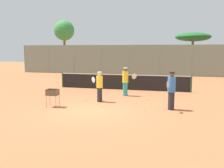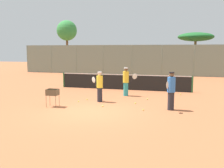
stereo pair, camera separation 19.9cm
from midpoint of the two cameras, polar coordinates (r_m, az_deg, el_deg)
The scene contains 18 objects.
ground_plane at distance 11.86m, azimuth -5.32°, elevation -6.05°, with size 80.00×80.00×0.00m, color #B7663D.
tennis_net at distance 18.15m, azimuth 2.04°, elevation 0.52°, with size 9.21×0.10×1.07m.
back_fence at distance 28.49m, azimuth 6.85°, elevation 5.19°, with size 29.39×0.08×3.26m.
tree_0 at distance 33.91m, azimuth 17.06°, elevation 9.71°, with size 4.30×4.30×4.82m.
tree_1 at distance 37.41m, azimuth -10.52°, elevation 11.31°, with size 2.79×2.79×6.76m.
player_white_outfit at distance 12.32m, azimuth 12.36°, elevation -1.34°, with size 0.40×0.90×1.76m.
player_red_cap at distance 13.90m, azimuth -3.15°, elevation -0.49°, with size 0.78×0.56×1.61m.
player_yellow_shirt at distance 15.71m, azimuth 2.59°, elevation 0.62°, with size 0.91×0.35×1.70m.
ball_cart at distance 13.04m, azimuth -13.25°, elevation -2.09°, with size 0.56×0.41×0.87m.
tennis_ball_0 at distance 16.72m, azimuth 14.17°, elevation -2.14°, with size 0.07×0.07×0.07m, color #D1E54C.
tennis_ball_1 at distance 14.07m, azimuth -7.74°, elevation -3.78°, with size 0.07×0.07×0.07m, color #D1E54C.
tennis_ball_2 at distance 12.15m, azimuth 6.46°, elevation -5.57°, with size 0.07×0.07×0.07m, color #D1E54C.
tennis_ball_3 at distance 12.85m, azimuth -2.42°, elevation -4.81°, with size 0.07×0.07×0.07m, color #D1E54C.
tennis_ball_4 at distance 14.54m, azimuth -5.89°, elevation -3.38°, with size 0.07×0.07×0.07m, color #D1E54C.
tennis_ball_5 at distance 14.76m, azimuth 7.27°, elevation -3.24°, with size 0.07×0.07×0.07m, color #D1E54C.
tennis_ball_6 at distance 17.52m, azimuth 3.20°, elevation -1.48°, with size 0.07×0.07×0.07m, color #D1E54C.
tennis_ball_7 at distance 13.57m, azimuth 4.68°, elevation -4.15°, with size 0.07×0.07×0.07m, color #D1E54C.
parked_car at distance 31.34m, azimuth 13.99°, elevation 3.46°, with size 4.20×1.70×1.60m.
Camera 1 is at (3.92, -10.83, 2.78)m, focal length 42.00 mm.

